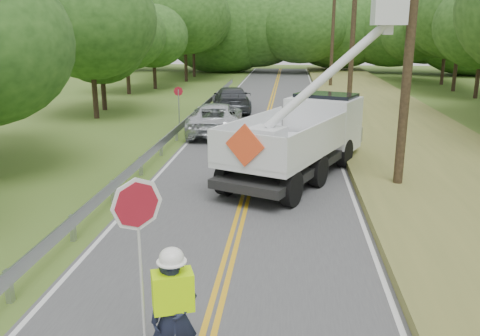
{
  "coord_description": "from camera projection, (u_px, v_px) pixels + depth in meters",
  "views": [
    {
      "loc": [
        1.33,
        -7.36,
        5.25
      ],
      "look_at": [
        0.0,
        6.0,
        1.5
      ],
      "focal_mm": 37.32,
      "sensor_mm": 36.0,
      "label": 1
    }
  ],
  "objects": [
    {
      "name": "treeline_horizon",
      "position": [
        299.0,
        27.0,
        60.74
      ],
      "size": [
        55.96,
        14.37,
        11.55
      ],
      "color": "#1F4216",
      "rests_on": "ground"
    },
    {
      "name": "tall_grass_verge",
      "position": [
        424.0,
        153.0,
        21.29
      ],
      "size": [
        7.0,
        96.0,
        0.3
      ],
      "primitive_type": "cube",
      "color": "olive",
      "rests_on": "ground"
    },
    {
      "name": "bucket_truck",
      "position": [
        311.0,
        128.0,
        18.59
      ],
      "size": [
        5.92,
        8.2,
        7.52
      ],
      "color": "black",
      "rests_on": "road"
    },
    {
      "name": "road",
      "position": [
        258.0,
        152.0,
        22.01
      ],
      "size": [
        7.2,
        96.0,
        0.03
      ],
      "color": "#474749",
      "rests_on": "ground"
    },
    {
      "name": "utility_poles",
      "position": [
        371.0,
        29.0,
        23.0
      ],
      "size": [
        1.6,
        43.3,
        10.0
      ],
      "color": "black",
      "rests_on": "ground"
    },
    {
      "name": "guardrail",
      "position": [
        173.0,
        134.0,
        23.11
      ],
      "size": [
        0.18,
        48.0,
        0.77
      ],
      "color": "#A2A6AB",
      "rests_on": "ground"
    },
    {
      "name": "treeline_left",
      "position": [
        141.0,
        24.0,
        37.94
      ],
      "size": [
        10.45,
        55.19,
        10.72
      ],
      "color": "#332319",
      "rests_on": "ground"
    },
    {
      "name": "flagger",
      "position": [
        173.0,
        308.0,
        7.55
      ],
      "size": [
        1.16,
        0.74,
        3.24
      ],
      "color": "#191E33",
      "rests_on": "road"
    },
    {
      "name": "suv_silver",
      "position": [
        216.0,
        118.0,
        25.66
      ],
      "size": [
        3.05,
        5.89,
        1.59
      ],
      "primitive_type": "imported",
      "rotation": [
        0.0,
        0.0,
        3.22
      ],
      "color": "silver",
      "rests_on": "road"
    },
    {
      "name": "stop_sign_permanent",
      "position": [
        179.0,
        102.0,
        26.39
      ],
      "size": [
        0.5,
        0.09,
        2.33
      ],
      "color": "#A2A6AB",
      "rests_on": "ground"
    },
    {
      "name": "suv_darkgrey",
      "position": [
        231.0,
        99.0,
        32.48
      ],
      "size": [
        3.26,
        5.88,
        1.61
      ],
      "primitive_type": "imported",
      "rotation": [
        0.0,
        0.0,
        3.33
      ],
      "color": "#3B3F44",
      "rests_on": "road"
    }
  ]
}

